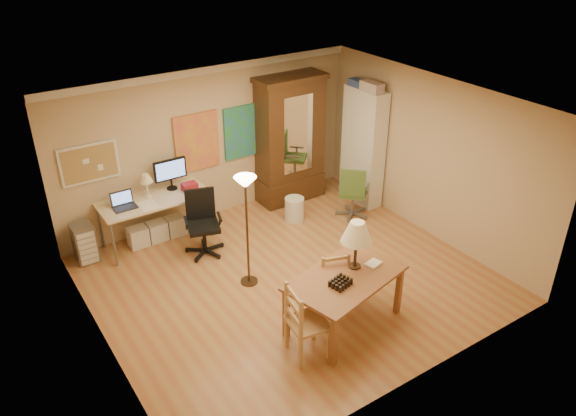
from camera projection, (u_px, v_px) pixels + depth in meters
floor at (290, 279)px, 8.48m from camera, size 5.50×5.50×0.00m
crown_molding at (206, 70)px, 9.03m from camera, size 5.50×0.08×0.12m
corkboard at (89, 163)px, 8.58m from camera, size 0.90×0.04×0.62m
art_panel_left at (197, 142)px, 9.48m from camera, size 0.80×0.04×1.00m
art_panel_right at (243, 131)px, 9.92m from camera, size 0.75×0.04×0.95m
dining_table at (350, 264)px, 7.21m from camera, size 1.72×1.26×1.45m
ladder_chair_back at (331, 279)px, 7.75m from camera, size 0.52×0.51×0.90m
ladder_chair_left at (305, 324)px, 6.85m from camera, size 0.52×0.54×1.02m
torchiere_lamp at (246, 200)px, 7.75m from camera, size 0.32×0.32×1.74m
computer_desk at (157, 214)px, 9.25m from camera, size 1.77×0.77×1.34m
office_chair_black at (204, 237)px, 9.02m from camera, size 0.65×0.65×1.06m
office_chair_green at (353, 203)px, 10.07m from camera, size 0.64×0.64×0.99m
drawer_cart at (85, 243)px, 8.79m from camera, size 0.32×0.38×0.63m
armoire at (290, 147)px, 10.35m from camera, size 1.30×0.61×2.38m
bookshelf at (363, 147)px, 10.24m from camera, size 0.33×0.87×2.17m
wastebin at (294, 209)px, 9.97m from camera, size 0.35×0.35×0.43m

